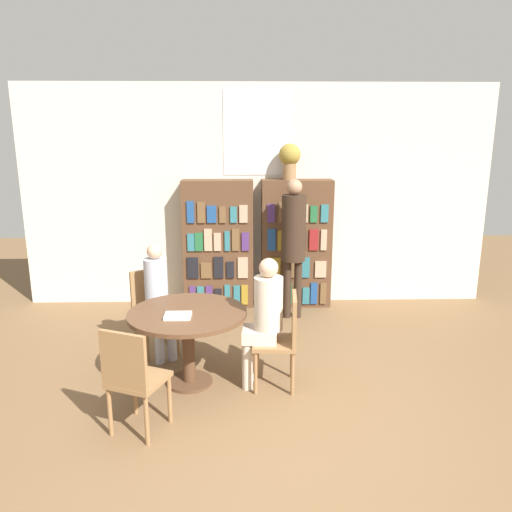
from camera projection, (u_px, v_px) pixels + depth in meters
The scene contains 13 objects.
ground_plane at pixel (270, 448), 3.83m from camera, with size 16.00×16.00×0.00m, color brown.
wall_back at pixel (257, 196), 6.86m from camera, with size 6.40×0.07×3.00m.
bookshelf_left at pixel (218, 244), 6.81m from camera, with size 0.95×0.34×1.75m.
bookshelf_right at pixel (296, 244), 6.83m from camera, with size 0.95×0.34×1.75m.
flower_vase at pixel (290, 158), 6.56m from camera, with size 0.29×0.29×0.47m.
reading_table at pixel (188, 325), 4.68m from camera, with size 1.12×1.12×0.73m.
chair_near_camera at pixel (133, 376), 3.89m from camera, with size 0.52×0.52×0.91m.
chair_left_side at pixel (153, 307), 5.43m from camera, with size 0.55×0.55×0.91m.
chair_far_side at pixel (283, 336), 4.66m from camera, with size 0.43×0.43×0.91m.
seated_reader_left at pixel (158, 295), 5.24m from camera, with size 0.37×0.40×1.24m.
seated_reader_right at pixel (264, 315), 4.62m from camera, with size 0.38×0.29×1.26m.
librarian_standing at pixel (294, 234), 6.29m from camera, with size 0.31×0.58×1.80m.
open_book_on_table at pixel (178, 316), 4.50m from camera, with size 0.24×0.18×0.03m.
Camera 1 is at (-0.20, -3.36, 2.36)m, focal length 35.00 mm.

